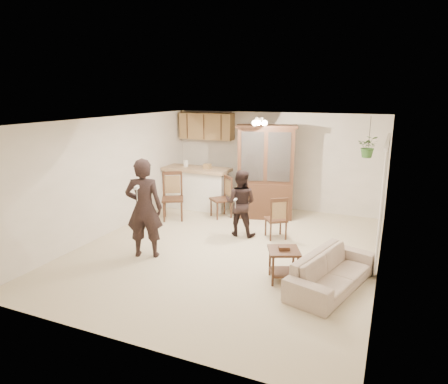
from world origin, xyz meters
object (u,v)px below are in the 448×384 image
at_px(china_hutch, 266,173).
at_px(side_table, 283,265).
at_px(adult, 144,210).
at_px(chair_bar, 173,206).
at_px(chair_hutch_right, 276,226).
at_px(chair_hutch_left, 221,206).
at_px(sofa, 333,266).
at_px(child, 240,205).

bearing_deg(china_hutch, side_table, -82.69).
xyz_separation_m(adult, chair_bar, (-0.66, 2.14, -0.58)).
distance_m(adult, chair_hutch_right, 2.80).
bearing_deg(chair_bar, china_hutch, -1.55).
height_order(chair_hutch_left, chair_hutch_right, chair_hutch_left).
distance_m(sofa, side_table, 0.77).
bearing_deg(child, side_table, 126.72).
distance_m(adult, side_table, 2.71).
relative_size(china_hutch, chair_hutch_right, 2.47).
height_order(child, chair_hutch_right, child).
height_order(china_hutch, chair_hutch_right, china_hutch).
height_order(adult, chair_bar, adult).
height_order(adult, china_hutch, china_hutch).
bearing_deg(side_table, sofa, 5.24).
relative_size(child, chair_hutch_left, 1.33).
bearing_deg(chair_hutch_right, adult, 8.51).
xyz_separation_m(sofa, chair_hutch_right, (-1.43, 1.80, -0.11)).
relative_size(sofa, adult, 1.04).
relative_size(side_table, chair_hutch_right, 0.71).
relative_size(sofa, chair_hutch_left, 1.85).
distance_m(side_table, chair_bar, 3.93).
height_order(sofa, child, child).
bearing_deg(side_table, chair_hutch_left, 130.09).
bearing_deg(adult, china_hutch, -133.32).
relative_size(adult, chair_bar, 1.58).
distance_m(sofa, adult, 3.44).
relative_size(child, china_hutch, 0.60).
bearing_deg(adult, chair_bar, -93.53).
relative_size(sofa, china_hutch, 0.83).
bearing_deg(adult, child, -145.62).
bearing_deg(sofa, china_hutch, 50.24).
bearing_deg(chair_hutch_left, child, -7.04).
xyz_separation_m(adult, child, (1.22, 1.76, -0.22)).
xyz_separation_m(side_table, chair_hutch_left, (-2.30, 2.74, 0.01)).
height_order(chair_bar, chair_hutch_right, chair_bar).
relative_size(china_hutch, chair_hutch_left, 2.22).
bearing_deg(chair_bar, child, -40.74).
distance_m(sofa, chair_hutch_right, 2.30).
distance_m(sofa, child, 2.76).
bearing_deg(sofa, adult, 107.80).
height_order(china_hutch, side_table, china_hutch).
xyz_separation_m(china_hutch, side_table, (1.32, -3.16, -0.83)).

